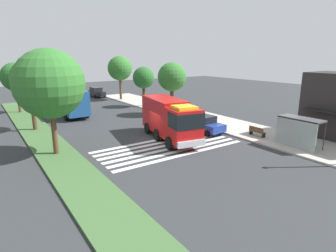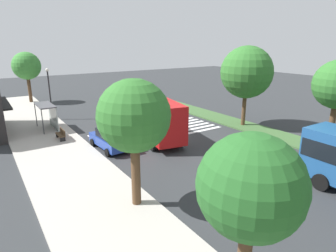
{
  "view_description": "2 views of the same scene",
  "coord_description": "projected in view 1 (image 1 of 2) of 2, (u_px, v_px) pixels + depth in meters",
  "views": [
    {
      "loc": [
        21.2,
        -12.88,
        7.57
      ],
      "look_at": [
        1.73,
        0.51,
        1.59
      ],
      "focal_mm": 29.84,
      "sensor_mm": 36.0,
      "label": 1
    },
    {
      "loc": [
        -20.29,
        14.01,
        8.37
      ],
      "look_at": [
        0.04,
        0.45,
        1.23
      ],
      "focal_mm": 30.65,
      "sensor_mm": 36.0,
      "label": 2
    }
  ],
  "objects": [
    {
      "name": "ground_plane",
      "position": [
        153.0,
        140.0,
        25.86
      ],
      "size": [
        120.0,
        120.0,
        0.0
      ],
      "primitive_type": "plane",
      "color": "#2D3033"
    },
    {
      "name": "sidewalk",
      "position": [
        227.0,
        125.0,
        31.18
      ],
      "size": [
        60.0,
        5.66,
        0.14
      ],
      "primitive_type": "cube",
      "color": "#ADA89E",
      "rests_on": "ground_plane"
    },
    {
      "name": "median_strip",
      "position": [
        59.0,
        157.0,
        21.24
      ],
      "size": [
        60.0,
        3.0,
        0.14
      ],
      "primitive_type": "cube",
      "color": "#3D6033",
      "rests_on": "ground_plane"
    },
    {
      "name": "crosswalk",
      "position": [
        169.0,
        147.0,
        23.79
      ],
      "size": [
        4.95,
        12.39,
        0.01
      ],
      "color": "silver",
      "rests_on": "ground_plane"
    },
    {
      "name": "fire_truck",
      "position": [
        171.0,
        118.0,
        25.28
      ],
      "size": [
        8.78,
        3.97,
        3.68
      ],
      "rotation": [
        0.0,
        0.0,
        -0.19
      ],
      "color": "#B71414",
      "rests_on": "ground_plane"
    },
    {
      "name": "parked_car_west",
      "position": [
        96.0,
        92.0,
        52.34
      ],
      "size": [
        4.43,
        2.18,
        1.81
      ],
      "rotation": [
        0.0,
        0.0,
        0.04
      ],
      "color": "black",
      "rests_on": "ground_plane"
    },
    {
      "name": "parked_car_mid",
      "position": [
        204.0,
        123.0,
        28.29
      ],
      "size": [
        4.43,
        2.28,
        1.72
      ],
      "rotation": [
        0.0,
        0.0,
        0.05
      ],
      "color": "navy",
      "rests_on": "ground_plane"
    },
    {
      "name": "transit_bus",
      "position": [
        68.0,
        99.0,
        36.75
      ],
      "size": [
        10.72,
        3.0,
        3.45
      ],
      "rotation": [
        0.0,
        0.0,
        3.12
      ],
      "color": "navy",
      "rests_on": "ground_plane"
    },
    {
      "name": "bus_stop_shelter",
      "position": [
        298.0,
        127.0,
        22.92
      ],
      "size": [
        3.5,
        1.4,
        2.46
      ],
      "color": "#4C4C51",
      "rests_on": "sidewalk"
    },
    {
      "name": "bench_near_shelter",
      "position": [
        257.0,
        131.0,
        26.42
      ],
      "size": [
        1.6,
        0.5,
        0.9
      ],
      "color": "#4C3823",
      "rests_on": "sidewalk"
    },
    {
      "name": "sidewalk_tree_far_west",
      "position": [
        120.0,
        68.0,
        47.68
      ],
      "size": [
        4.14,
        4.14,
        7.38
      ],
      "color": "#513823",
      "rests_on": "sidewalk"
    },
    {
      "name": "sidewalk_tree_west",
      "position": [
        144.0,
        78.0,
        41.45
      ],
      "size": [
        3.21,
        3.21,
        5.84
      ],
      "color": "#47301E",
      "rests_on": "sidewalk"
    },
    {
      "name": "sidewalk_tree_center",
      "position": [
        172.0,
        77.0,
        35.47
      ],
      "size": [
        3.66,
        3.66,
        6.62
      ],
      "color": "#513823",
      "rests_on": "sidewalk"
    },
    {
      "name": "median_tree_far_west",
      "position": [
        16.0,
        77.0,
        36.6
      ],
      "size": [
        3.75,
        3.75,
        6.59
      ],
      "color": "#513823",
      "rests_on": "median_strip"
    },
    {
      "name": "median_tree_west",
      "position": [
        29.0,
        79.0,
        27.62
      ],
      "size": [
        3.68,
        3.68,
        7.07
      ],
      "color": "#513823",
      "rests_on": "median_strip"
    },
    {
      "name": "median_tree_center",
      "position": [
        49.0,
        84.0,
        20.51
      ],
      "size": [
        5.16,
        5.16,
        7.98
      ],
      "color": "#513823",
      "rests_on": "median_strip"
    }
  ]
}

